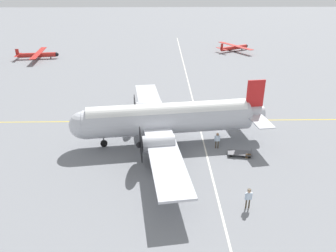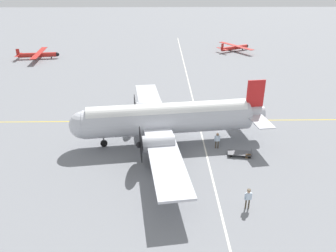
# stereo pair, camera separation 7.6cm
# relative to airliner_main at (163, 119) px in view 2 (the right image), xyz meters

# --- Properties ---
(ground_plane) EXTENTS (300.00, 300.00, 0.00)m
(ground_plane) POSITION_rel_airliner_main_xyz_m (0.46, 0.06, -2.65)
(ground_plane) COLOR slate
(apron_line_eastwest) EXTENTS (120.00, 0.16, 0.01)m
(apron_line_eastwest) POSITION_rel_airliner_main_xyz_m (0.46, 5.38, -2.65)
(apron_line_eastwest) COLOR gold
(apron_line_eastwest) RESTS_ON ground_plane
(apron_line_northsouth) EXTENTS (0.16, 120.00, 0.01)m
(apron_line_northsouth) POSITION_rel_airliner_main_xyz_m (4.10, 0.06, -2.65)
(apron_line_northsouth) COLOR silver
(apron_line_northsouth) RESTS_ON ground_plane
(airliner_main) EXTENTS (19.45, 24.93, 6.19)m
(airliner_main) POSITION_rel_airliner_main_xyz_m (0.00, 0.00, 0.00)
(airliner_main) COLOR silver
(airliner_main) RESTS_ON ground_plane
(crew_foreground) EXTENTS (0.56, 0.29, 1.65)m
(crew_foreground) POSITION_rel_airliner_main_xyz_m (6.10, -10.49, -1.61)
(crew_foreground) COLOR #473D2D
(crew_foreground) RESTS_ON ground_plane
(passenger_boarding) EXTENTS (0.57, 0.27, 1.66)m
(passenger_boarding) POSITION_rel_airliner_main_xyz_m (5.26, -1.33, -1.63)
(passenger_boarding) COLOR #473D2D
(passenger_boarding) RESTS_ON ground_plane
(suitcase_near_door) EXTENTS (0.48, 0.14, 0.47)m
(suitcase_near_door) POSITION_rel_airliner_main_xyz_m (7.90, -3.31, -2.43)
(suitcase_near_door) COLOR #47331E
(suitcase_near_door) RESTS_ON ground_plane
(baggage_cart) EXTENTS (2.40, 1.37, 0.56)m
(baggage_cart) POSITION_rel_airliner_main_xyz_m (7.24, -2.83, -2.37)
(baggage_cart) COLOR #56565B
(baggage_cart) RESTS_ON ground_plane
(light_aircraft_distant) EXTENTS (8.39, 11.23, 2.12)m
(light_aircraft_distant) POSITION_rel_airliner_main_xyz_m (-25.08, 36.74, -1.79)
(light_aircraft_distant) COLOR #B2231E
(light_aircraft_distant) RESTS_ON ground_plane
(light_aircraft_taxiing) EXTENTS (7.63, 9.68, 2.02)m
(light_aircraft_taxiing) POSITION_rel_airliner_main_xyz_m (16.16, 43.33, -1.82)
(light_aircraft_taxiing) COLOR #B2231E
(light_aircraft_taxiing) RESTS_ON ground_plane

